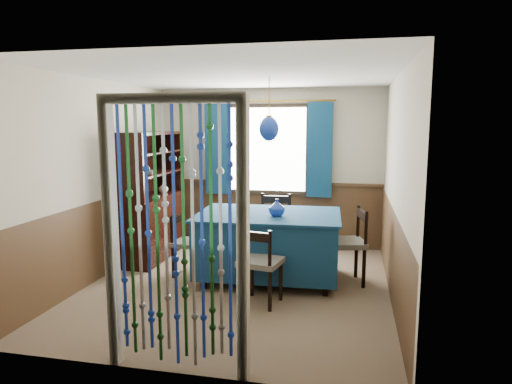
% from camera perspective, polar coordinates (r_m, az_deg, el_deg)
% --- Properties ---
extents(floor, '(4.00, 4.00, 0.00)m').
position_cam_1_polar(floor, '(5.67, -2.27, -11.64)').
color(floor, brown).
rests_on(floor, ground).
extents(ceiling, '(4.00, 4.00, 0.00)m').
position_cam_1_polar(ceiling, '(5.35, -2.43, 14.40)').
color(ceiling, silver).
rests_on(ceiling, ground).
extents(wall_back, '(3.60, 0.00, 3.60)m').
position_cam_1_polar(wall_back, '(7.31, 1.55, 3.02)').
color(wall_back, '#B8AE96').
rests_on(wall_back, ground).
extents(wall_front, '(3.60, 0.00, 3.60)m').
position_cam_1_polar(wall_front, '(3.49, -10.54, -3.26)').
color(wall_front, '#B8AE96').
rests_on(wall_front, ground).
extents(wall_left, '(0.00, 4.00, 4.00)m').
position_cam_1_polar(wall_left, '(6.06, -19.06, 1.41)').
color(wall_left, '#B8AE96').
rests_on(wall_left, ground).
extents(wall_right, '(0.00, 4.00, 4.00)m').
position_cam_1_polar(wall_right, '(5.22, 17.17, 0.41)').
color(wall_right, '#B8AE96').
rests_on(wall_right, ground).
extents(wainscot_back, '(3.60, 0.00, 3.60)m').
position_cam_1_polar(wainscot_back, '(7.40, 1.51, -2.78)').
color(wainscot_back, '#452E1A').
rests_on(wainscot_back, ground).
extents(wainscot_front, '(3.60, 0.00, 3.60)m').
position_cam_1_polar(wainscot_front, '(3.73, -10.12, -14.58)').
color(wainscot_front, '#452E1A').
rests_on(wainscot_front, ground).
extents(wainscot_left, '(0.00, 4.00, 4.00)m').
position_cam_1_polar(wainscot_left, '(6.19, -18.60, -5.50)').
color(wainscot_left, '#452E1A').
rests_on(wainscot_left, ground).
extents(wainscot_right, '(0.00, 4.00, 4.00)m').
position_cam_1_polar(wainscot_right, '(5.37, 16.65, -7.53)').
color(wainscot_right, '#452E1A').
rests_on(wainscot_right, ground).
extents(window, '(1.32, 0.12, 1.42)m').
position_cam_1_polar(window, '(7.23, 1.49, 5.35)').
color(window, black).
rests_on(window, wall_back).
extents(doorway, '(1.16, 0.12, 2.18)m').
position_cam_1_polar(doorway, '(3.59, -10.08, -6.20)').
color(doorway, silver).
rests_on(doorway, ground).
extents(dining_table, '(1.82, 1.30, 0.85)m').
position_cam_1_polar(dining_table, '(5.75, 1.57, -6.26)').
color(dining_table, navy).
rests_on(dining_table, floor).
extents(chair_near, '(0.50, 0.49, 0.87)m').
position_cam_1_polar(chair_near, '(4.98, 0.44, -8.87)').
color(chair_near, black).
rests_on(chair_near, floor).
extents(chair_far, '(0.49, 0.47, 0.95)m').
position_cam_1_polar(chair_far, '(6.52, 2.33, -4.31)').
color(chair_far, black).
rests_on(chair_far, floor).
extents(chair_left, '(0.42, 0.44, 0.81)m').
position_cam_1_polar(chair_left, '(5.98, -8.62, -6.31)').
color(chair_left, black).
rests_on(chair_left, floor).
extents(chair_right, '(0.54, 0.55, 0.94)m').
position_cam_1_polar(chair_right, '(5.74, 11.48, -6.31)').
color(chair_right, black).
rests_on(chair_right, floor).
extents(sideboard, '(0.49, 1.41, 1.84)m').
position_cam_1_polar(sideboard, '(6.85, -12.89, -2.81)').
color(sideboard, black).
rests_on(sideboard, floor).
extents(pendant_lamp, '(0.24, 0.24, 0.76)m').
position_cam_1_polar(pendant_lamp, '(5.56, 1.63, 7.92)').
color(pendant_lamp, olive).
rests_on(pendant_lamp, ceiling).
extents(vase_table, '(0.23, 0.23, 0.19)m').
position_cam_1_polar(vase_table, '(5.50, 2.61, -2.05)').
color(vase_table, navy).
rests_on(vase_table, dining_table).
extents(bowl_shelf, '(0.29, 0.29, 0.06)m').
position_cam_1_polar(bowl_shelf, '(6.55, -13.35, 2.44)').
color(bowl_shelf, beige).
rests_on(bowl_shelf, sideboard).
extents(vase_sideboard, '(0.18, 0.18, 0.17)m').
position_cam_1_polar(vase_sideboard, '(7.04, -11.52, 0.61)').
color(vase_sideboard, beige).
rests_on(vase_sideboard, sideboard).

